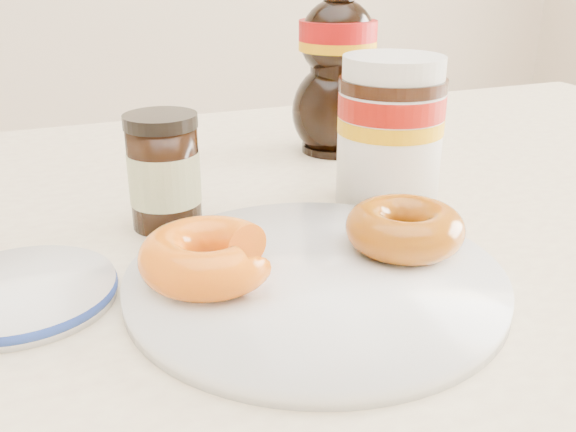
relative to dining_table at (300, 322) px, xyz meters
name	(u,v)px	position (x,y,z in m)	size (l,w,h in m)	color
dining_table	(300,322)	(0.00, 0.00, 0.00)	(1.40, 0.90, 0.75)	#FFEFC2
plate	(315,279)	(-0.03, -0.09, 0.09)	(0.26, 0.26, 0.01)	white
donut_bitten	(208,256)	(-0.10, -0.07, 0.11)	(0.09, 0.09, 0.03)	orange
donut_whole	(405,228)	(0.05, -0.07, 0.11)	(0.09, 0.09, 0.03)	#8E5A09
nutella_jar	(390,126)	(0.10, 0.04, 0.16)	(0.09, 0.09, 0.13)	white
syrup_bottle	(337,64)	(0.13, 0.21, 0.18)	(0.10, 0.09, 0.20)	black
dark_jar	(164,173)	(-0.10, 0.06, 0.13)	(0.06, 0.06, 0.10)	black
blue_rim_saucer	(21,292)	(-0.22, -0.03, 0.09)	(0.13, 0.13, 0.01)	white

